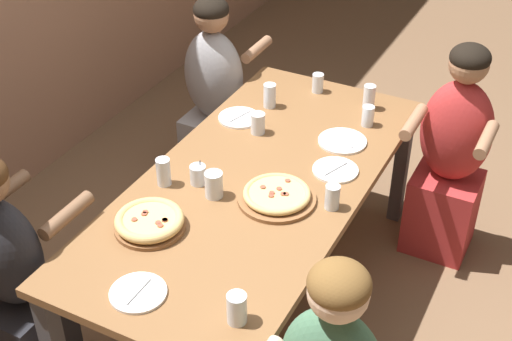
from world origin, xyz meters
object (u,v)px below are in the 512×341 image
empty_plate_b (138,293)px  diner_far_left (13,286)px  drinking_glass_e (318,84)px  empty_plate_a (342,141)px  drinking_glass_d (214,185)px  drinking_glass_g (332,198)px  pizza_board_main (277,196)px  drinking_glass_i (270,97)px  diner_near_right (451,162)px  pizza_board_second (150,222)px  drinking_glass_c (258,123)px  empty_plate_d (335,170)px  drinking_glass_f (368,117)px  diner_far_right (215,103)px  drinking_glass_b (237,310)px  drinking_glass_h (164,173)px  drinking_glass_a (369,97)px  cocktail_glass_blue (198,175)px  empty_plate_c (239,118)px

empty_plate_b → diner_far_left: size_ratio=0.18×
drinking_glass_e → empty_plate_a: bearing=-143.4°
drinking_glass_d → drinking_glass_g: size_ratio=1.06×
pizza_board_main → drinking_glass_i: drinking_glass_i is taller
diner_near_right → pizza_board_second: bearing=55.3°
empty_plate_a → diner_far_left: size_ratio=0.20×
drinking_glass_c → drinking_glass_i: size_ratio=0.83×
empty_plate_d → drinking_glass_f: drinking_glass_f is taller
diner_near_right → diner_far_right: size_ratio=1.01×
drinking_glass_e → drinking_glass_b: bearing=-166.2°
drinking_glass_h → pizza_board_main: bearing=-76.4°
pizza_board_second → drinking_glass_g: (0.47, -0.61, 0.02)m
pizza_board_main → drinking_glass_f: size_ratio=3.22×
drinking_glass_a → drinking_glass_b: drinking_glass_a is taller
cocktail_glass_blue → drinking_glass_a: bearing=-24.5°
empty_plate_c → diner_near_right: (0.40, -1.01, -0.20)m
drinking_glass_b → drinking_glass_c: 1.25m
empty_plate_a → diner_far_left: bearing=145.2°
pizza_board_second → drinking_glass_e: size_ratio=2.83×
diner_far_left → diner_near_right: 2.18m
drinking_glass_b → drinking_glass_e: (1.66, 0.41, -0.01)m
empty_plate_b → drinking_glass_f: drinking_glass_f is taller
empty_plate_a → drinking_glass_d: size_ratio=1.98×
cocktail_glass_blue → pizza_board_main: bearing=-83.2°
pizza_board_second → drinking_glass_c: 0.86m
drinking_glass_a → drinking_glass_i: bearing=114.8°
empty_plate_b → drinking_glass_c: (1.19, 0.12, 0.05)m
pizza_board_second → drinking_glass_b: bearing=-117.0°
pizza_board_main → drinking_glass_c: bearing=35.4°
pizza_board_second → drinking_glass_c: size_ratio=2.75×
empty_plate_b → drinking_glass_e: drinking_glass_e is taller
pizza_board_second → cocktail_glass_blue: bearing=-1.9°
drinking_glass_e → cocktail_glass_blue: bearing=172.3°
drinking_glass_c → drinking_glass_g: size_ratio=0.95×
drinking_glass_a → drinking_glass_h: size_ratio=1.02×
diner_far_right → drinking_glass_g: bearing=-38.6°
cocktail_glass_blue → drinking_glass_e: (1.02, -0.14, 0.00)m
drinking_glass_h → diner_far_left: size_ratio=0.11×
pizza_board_main → drinking_glass_g: (0.06, -0.23, 0.02)m
pizza_board_main → drinking_glass_e: bearing=13.1°
pizza_board_second → drinking_glass_c: (0.86, -0.05, 0.02)m
drinking_glass_c → diner_near_right: diner_near_right is taller
drinking_glass_f → diner_far_left: 1.83m
empty_plate_a → drinking_glass_e: bearing=36.6°
drinking_glass_b → drinking_glass_g: (0.75, -0.05, -0.00)m
empty_plate_a → drinking_glass_a: 0.37m
drinking_glass_a → empty_plate_c: bearing=126.2°
drinking_glass_c → drinking_glass_i: bearing=13.9°
empty_plate_d → drinking_glass_c: 0.49m
drinking_glass_e → diner_far_left: 1.86m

